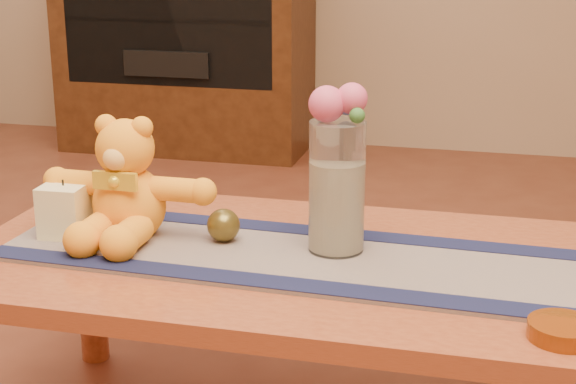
% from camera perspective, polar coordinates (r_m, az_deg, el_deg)
% --- Properties ---
extents(coffee_table_top, '(1.40, 0.70, 0.04)m').
position_cam_1_polar(coffee_table_top, '(1.73, 1.62, -4.89)').
color(coffee_table_top, brown).
rests_on(coffee_table_top, floor).
extents(table_leg_bl, '(0.07, 0.07, 0.41)m').
position_cam_1_polar(table_leg_bl, '(2.27, -12.80, -5.92)').
color(table_leg_bl, brown).
rests_on(table_leg_bl, floor).
extents(persian_runner, '(1.21, 0.39, 0.01)m').
position_cam_1_polar(persian_runner, '(1.70, 1.04, -4.31)').
color(persian_runner, '#181D44').
rests_on(persian_runner, coffee_table_top).
extents(runner_border_near, '(1.20, 0.10, 0.00)m').
position_cam_1_polar(runner_border_near, '(1.57, -0.34, -5.98)').
color(runner_border_near, '#121637').
rests_on(runner_border_near, persian_runner).
extents(runner_border_far, '(1.20, 0.10, 0.00)m').
position_cam_1_polar(runner_border_far, '(1.83, 2.21, -2.58)').
color(runner_border_far, '#121637').
rests_on(runner_border_far, persian_runner).
extents(teddy_bear, '(0.35, 0.29, 0.24)m').
position_cam_1_polar(teddy_bear, '(1.81, -10.45, 0.83)').
color(teddy_bear, orange).
rests_on(teddy_bear, persian_runner).
extents(pillar_candle, '(0.09, 0.09, 0.11)m').
position_cam_1_polar(pillar_candle, '(1.86, -14.41, -1.16)').
color(pillar_candle, beige).
rests_on(pillar_candle, persian_runner).
extents(candle_wick, '(0.00, 0.00, 0.01)m').
position_cam_1_polar(candle_wick, '(1.84, -14.55, 0.61)').
color(candle_wick, black).
rests_on(candle_wick, pillar_candle).
extents(glass_vase, '(0.11, 0.11, 0.26)m').
position_cam_1_polar(glass_vase, '(1.69, 3.22, 0.33)').
color(glass_vase, silver).
rests_on(glass_vase, persian_runner).
extents(potpourri_fill, '(0.09, 0.09, 0.18)m').
position_cam_1_polar(potpourri_fill, '(1.70, 3.20, -0.93)').
color(potpourri_fill, beige).
rests_on(potpourri_fill, glass_vase).
extents(rose_left, '(0.07, 0.07, 0.07)m').
position_cam_1_polar(rose_left, '(1.65, 2.56, 5.78)').
color(rose_left, '#CF4973').
rests_on(rose_left, glass_vase).
extents(rose_right, '(0.06, 0.06, 0.06)m').
position_cam_1_polar(rose_right, '(1.65, 4.21, 6.14)').
color(rose_right, '#CF4973').
rests_on(rose_right, glass_vase).
extents(blue_flower_back, '(0.04, 0.04, 0.04)m').
position_cam_1_polar(blue_flower_back, '(1.69, 3.88, 5.78)').
color(blue_flower_back, '#5362B5').
rests_on(blue_flower_back, glass_vase).
extents(blue_flower_side, '(0.04, 0.04, 0.04)m').
position_cam_1_polar(blue_flower_side, '(1.68, 2.43, 5.49)').
color(blue_flower_side, '#5362B5').
rests_on(blue_flower_side, glass_vase).
extents(leaf_sprig, '(0.03, 0.03, 0.03)m').
position_cam_1_polar(leaf_sprig, '(1.63, 4.56, 5.02)').
color(leaf_sprig, '#33662D').
rests_on(leaf_sprig, glass_vase).
extents(bronze_ball, '(0.08, 0.08, 0.07)m').
position_cam_1_polar(bronze_ball, '(1.77, -4.25, -2.18)').
color(bronze_ball, '#53461B').
rests_on(bronze_ball, persian_runner).
extents(amber_dish, '(0.15, 0.15, 0.03)m').
position_cam_1_polar(amber_dish, '(1.45, 17.58, -8.66)').
color(amber_dish, '#BF5914').
rests_on(amber_dish, coffee_table_top).
extents(media_cabinet, '(1.20, 0.50, 1.10)m').
position_cam_1_polar(media_cabinet, '(4.36, -6.75, 9.96)').
color(media_cabinet, black).
rests_on(media_cabinet, floor).
extents(cabinet_cavity, '(1.02, 0.03, 0.61)m').
position_cam_1_polar(cabinet_cavity, '(4.13, -7.97, 11.07)').
color(cabinet_cavity, black).
rests_on(cabinet_cavity, media_cabinet).
extents(cabinet_shelf, '(1.02, 0.20, 0.02)m').
position_cam_1_polar(cabinet_shelf, '(4.21, -7.53, 11.19)').
color(cabinet_shelf, black).
rests_on(cabinet_shelf, media_cabinet).
extents(stereo_lower, '(0.42, 0.28, 0.12)m').
position_cam_1_polar(stereo_lower, '(4.25, -7.33, 8.57)').
color(stereo_lower, black).
rests_on(stereo_lower, media_cabinet).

